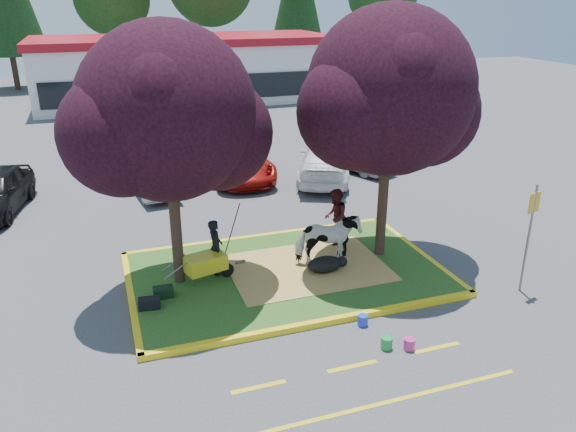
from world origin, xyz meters
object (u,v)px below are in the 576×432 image
object	(u,v)px
sign_post	(530,226)
car_silver	(152,177)
bucket_pink	(409,344)
handler	(216,247)
calf	(325,264)
wheelbarrow	(206,263)
bucket_blue	(363,320)
bucket_green	(387,343)
cow	(327,240)

from	to	relation	value
sign_post	car_silver	size ratio (longest dim) A/B	0.75
sign_post	bucket_pink	xyz separation A→B (m)	(-4.02, -1.35, -1.67)
handler	sign_post	distance (m)	7.96
calf	wheelbarrow	bearing A→B (deg)	151.87
bucket_blue	car_silver	size ratio (longest dim) A/B	0.07
sign_post	bucket_green	size ratio (longest dim) A/B	10.58
calf	car_silver	size ratio (longest dim) A/B	0.26
cow	wheelbarrow	size ratio (longest dim) A/B	0.93
bucket_blue	car_silver	xyz separation A→B (m)	(-3.50, 11.04, 0.50)
car_silver	handler	bearing A→B (deg)	89.09
wheelbarrow	car_silver	distance (m)	7.98
cow	bucket_green	world-z (taller)	cow
handler	bucket_pink	xyz separation A→B (m)	(3.21, -4.55, -0.78)
calf	sign_post	bearing A→B (deg)	-45.26
bucket_blue	cow	bearing A→B (deg)	83.94
bucket_green	bucket_pink	distance (m)	0.48
calf	car_silver	bearing A→B (deg)	95.10
bucket_pink	bucket_blue	world-z (taller)	bucket_pink
cow	bucket_pink	distance (m)	4.14
bucket_green	car_silver	size ratio (longest dim) A/B	0.07
bucket_green	bucket_pink	bearing A→B (deg)	-22.96
calf	bucket_green	size ratio (longest dim) A/B	3.65
cow	handler	size ratio (longest dim) A/B	1.14
cow	bucket_blue	xyz separation A→B (m)	(-0.31, -2.89, -0.75)
handler	wheelbarrow	xyz separation A→B (m)	(-0.34, -0.30, -0.28)
sign_post	bucket_green	bearing A→B (deg)	178.88
car_silver	bucket_green	bearing A→B (deg)	99.55
bucket_blue	handler	bearing A→B (deg)	128.45
calf	bucket_pink	bearing A→B (deg)	-100.79
handler	sign_post	size ratio (longest dim) A/B	0.53
calf	bucket_pink	size ratio (longest dim) A/B	3.82
cow	bucket_pink	xyz separation A→B (m)	(0.22, -4.07, -0.75)
calf	car_silver	world-z (taller)	car_silver
handler	bucket_blue	size ratio (longest dim) A/B	5.95
handler	bucket_blue	world-z (taller)	handler
calf	bucket_green	bearing A→B (deg)	-107.71
bucket_green	sign_post	bearing A→B (deg)	14.50
bucket_pink	cow	bearing A→B (deg)	93.09
car_silver	bucket_pink	bearing A→B (deg)	101.21
bucket_green	car_silver	distance (m)	12.56
handler	car_silver	distance (m)	7.71
handler	wheelbarrow	distance (m)	0.53
bucket_blue	wheelbarrow	bearing A→B (deg)	134.47
cow	bucket_green	bearing A→B (deg)	-175.60
calf	sign_post	distance (m)	5.24
cow	sign_post	bearing A→B (deg)	-114.94
cow	calf	bearing A→B (deg)	157.72
wheelbarrow	bucket_blue	world-z (taller)	wheelbarrow
cow	sign_post	distance (m)	5.12
handler	bucket_blue	distance (m)	4.38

